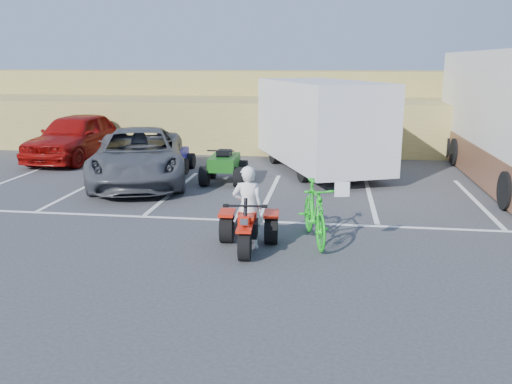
# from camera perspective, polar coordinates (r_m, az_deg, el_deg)

# --- Properties ---
(ground) EXTENTS (100.00, 100.00, 0.00)m
(ground) POSITION_cam_1_polar(r_m,az_deg,el_deg) (10.08, -1.80, -7.00)
(ground) COLOR #353537
(ground) RESTS_ON ground
(parking_stripes) EXTENTS (28.00, 5.16, 0.01)m
(parking_stripes) POSITION_cam_1_polar(r_m,az_deg,el_deg) (13.85, 4.59, -1.26)
(parking_stripes) COLOR white
(parking_stripes) RESTS_ON ground
(grass_embankment) EXTENTS (40.00, 8.50, 3.10)m
(grass_embankment) POSITION_cam_1_polar(r_m,az_deg,el_deg) (24.92, 4.28, 8.68)
(grass_embankment) COLOR olive
(grass_embankment) RESTS_ON ground
(red_trike_atv) EXTENTS (1.29, 1.66, 1.03)m
(red_trike_atv) POSITION_cam_1_polar(r_m,az_deg,el_deg) (10.51, -0.93, -6.12)
(red_trike_atv) COLOR red
(red_trike_atv) RESTS_ON ground
(rider) EXTENTS (0.62, 0.43, 1.63)m
(rider) POSITION_cam_1_polar(r_m,az_deg,el_deg) (10.41, -0.87, -1.62)
(rider) COLOR white
(rider) RESTS_ON ground
(green_dirt_bike) EXTENTS (1.03, 2.13, 1.23)m
(green_dirt_bike) POSITION_cam_1_polar(r_m,az_deg,el_deg) (10.87, 6.18, -2.11)
(green_dirt_bike) COLOR #14BF19
(green_dirt_bike) RESTS_ON ground
(grey_pickup) EXTENTS (4.16, 6.23, 1.59)m
(grey_pickup) POSITION_cam_1_polar(r_m,az_deg,el_deg) (16.58, -12.21, 3.74)
(grey_pickup) COLOR #424449
(grey_pickup) RESTS_ON ground
(red_car) EXTENTS (2.28, 5.11, 1.71)m
(red_car) POSITION_cam_1_polar(r_m,az_deg,el_deg) (21.06, -18.44, 5.57)
(red_car) COLOR maroon
(red_car) RESTS_ON ground
(cargo_trailer) EXTENTS (4.71, 6.77, 2.94)m
(cargo_trailer) POSITION_cam_1_polar(r_m,az_deg,el_deg) (17.96, 6.70, 7.26)
(cargo_trailer) COLOR silver
(cargo_trailer) RESTS_ON ground
(quad_atv_blue) EXTENTS (1.16, 1.53, 0.98)m
(quad_atv_blue) POSITION_cam_1_polar(r_m,az_deg,el_deg) (18.20, -8.57, 2.22)
(quad_atv_blue) COLOR navy
(quad_atv_blue) RESTS_ON ground
(quad_atv_green) EXTENTS (1.30, 1.70, 1.09)m
(quad_atv_green) POSITION_cam_1_polar(r_m,az_deg,el_deg) (16.34, -3.33, 1.04)
(quad_atv_green) COLOR #145212
(quad_atv_green) RESTS_ON ground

